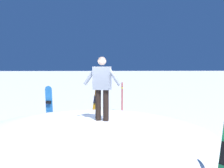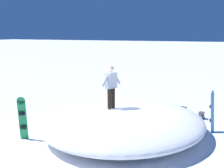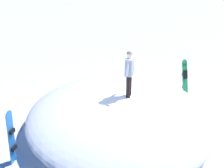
# 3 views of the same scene
# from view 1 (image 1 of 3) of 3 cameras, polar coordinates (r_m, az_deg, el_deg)

# --- Properties ---
(ground) EXTENTS (240.00, 240.00, 0.00)m
(ground) POSITION_cam_1_polar(r_m,az_deg,el_deg) (7.21, -4.82, -15.10)
(ground) COLOR white
(snow_mound) EXTENTS (7.01, 6.58, 1.01)m
(snow_mound) POSITION_cam_1_polar(r_m,az_deg,el_deg) (6.88, -4.58, -11.62)
(snow_mound) COLOR white
(snow_mound) RESTS_ON ground
(snowboarder_standing) EXTENTS (0.94, 0.40, 1.57)m
(snowboarder_standing) POSITION_cam_1_polar(r_m,az_deg,el_deg) (6.31, -2.24, -0.14)
(snowboarder_standing) COLOR black
(snowboarder_standing) RESTS_ON snow_mound
(snowboard_primary_upright) EXTENTS (0.46, 0.49, 1.52)m
(snowboard_primary_upright) POSITION_cam_1_polar(r_m,az_deg,el_deg) (11.09, -3.51, -4.17)
(snowboard_primary_upright) COLOR orange
(snowboard_primary_upright) RESTS_ON ground
(snowboard_tertiary_upright) EXTENTS (0.29, 0.21, 1.63)m
(snowboard_tertiary_upright) POSITION_cam_1_polar(r_m,az_deg,el_deg) (9.92, -13.79, -4.92)
(snowboard_tertiary_upright) COLOR #2672BF
(snowboard_tertiary_upright) RESTS_ON ground
(backpack_near) EXTENTS (0.50, 0.29, 0.32)m
(backpack_near) POSITION_cam_1_polar(r_m,az_deg,el_deg) (9.89, -23.54, -9.15)
(backpack_near) COLOR #4C4C51
(backpack_near) RESTS_ON ground
(trail_marker_pole) EXTENTS (0.10, 0.10, 1.53)m
(trail_marker_pole) POSITION_cam_1_polar(r_m,az_deg,el_deg) (13.05, 2.25, -2.82)
(trail_marker_pole) COLOR #A51E19
(trail_marker_pole) RESTS_ON ground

